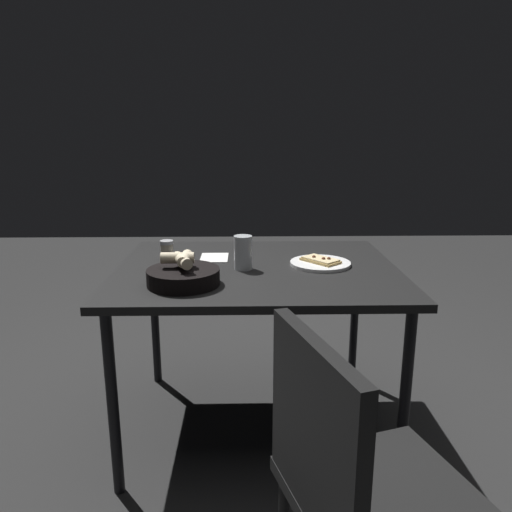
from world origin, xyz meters
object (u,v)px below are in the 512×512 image
bread_basket (183,275)px  pepper_shaker (167,251)px  dining_table (257,280)px  beer_glass (243,255)px  chair_near (357,480)px  pizza_plate (320,263)px

bread_basket → pepper_shaker: size_ratio=3.19×
dining_table → beer_glass: (0.04, -0.06, 0.12)m
dining_table → beer_glass: beer_glass is taller
bread_basket → chair_near: 0.92m
pizza_plate → beer_glass: (0.05, -0.32, 0.05)m
bread_basket → beer_glass: bearing=133.1°
bread_basket → pizza_plate: bearing=115.5°
dining_table → pizza_plate: size_ratio=4.56×
pepper_shaker → beer_glass: bearing=63.7°
dining_table → pepper_shaker: size_ratio=13.85×
dining_table → chair_near: (0.97, 0.21, -0.19)m
pepper_shaker → chair_near: size_ratio=0.10×
chair_near → bread_basket: bearing=-146.1°
pepper_shaker → pizza_plate: bearing=80.4°
dining_table → bread_basket: bread_basket is taller
beer_glass → pepper_shaker: 0.37m
beer_glass → pepper_shaker: size_ratio=1.66×
beer_glass → pizza_plate: bearing=99.4°
dining_table → chair_near: bearing=12.5°
dining_table → chair_near: chair_near is taller
pizza_plate → pepper_shaker: pepper_shaker is taller
pepper_shaker → bread_basket: bearing=17.4°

